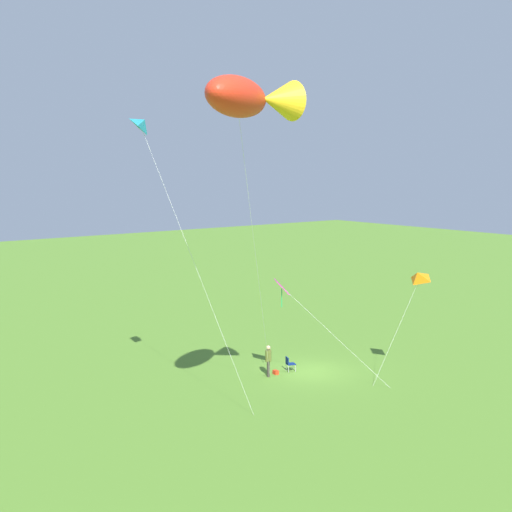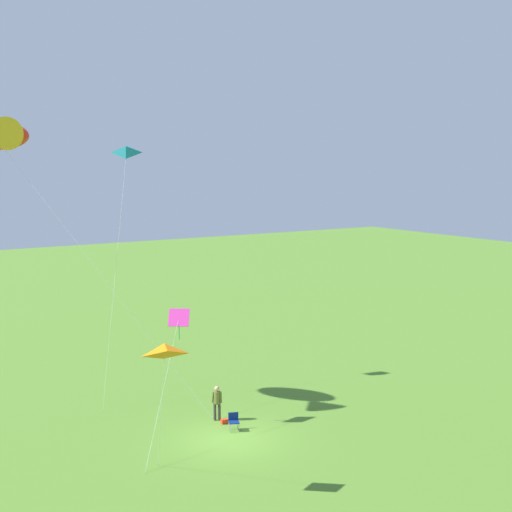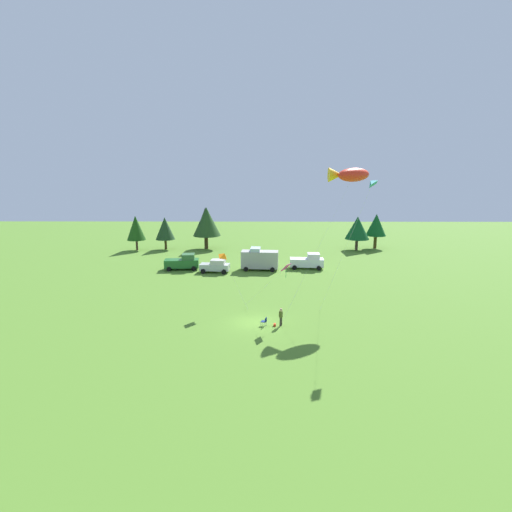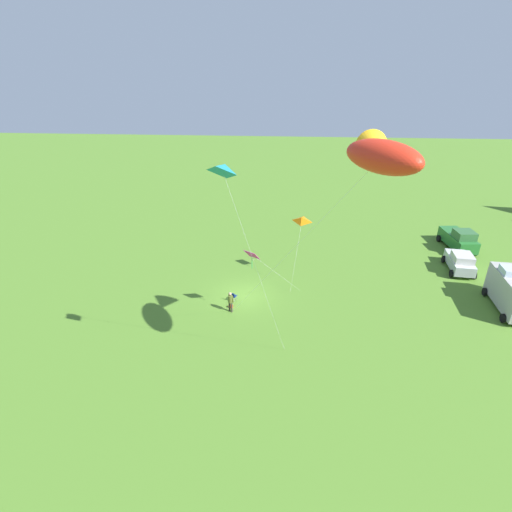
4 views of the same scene
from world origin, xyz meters
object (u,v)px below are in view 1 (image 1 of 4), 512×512
Objects in this scene: folding_chair at (289,363)px; kite_delta_teal at (145,125)px; backpack_on_grass at (276,372)px; kite_large_fish at (247,98)px; kite_diamond_rainbow at (284,289)px; kite_delta_orange at (417,277)px; person_kite_flyer at (268,358)px.

kite_delta_teal is (9.55, 1.22, 12.78)m from folding_chair.
kite_delta_teal reaches higher than backpack_on_grass.
kite_large_fish reaches higher than kite_diamond_rainbow.
backpack_on_grass is 9.34m from kite_delta_orange.
folding_chair is 8.60m from kite_delta_orange.
folding_chair is 5.41m from kite_diamond_rainbow.
kite_delta_orange reaches higher than person_kite_flyer.
folding_chair is at bearing -172.70° from kite_delta_teal.
person_kite_flyer is at bearing -132.99° from kite_large_fish.
folding_chair is 18.28m from kite_large_fish.
backpack_on_grass is 15.76m from kite_delta_teal.
kite_delta_orange is (-4.16, 5.47, 5.17)m from folding_chair.
person_kite_flyer reaches higher than backpack_on_grass.
folding_chair is at bearing 177.88° from backpack_on_grass.
kite_delta_orange is (-5.70, 5.43, 4.63)m from person_kite_flyer.
kite_delta_orange is at bearing 162.79° from kite_delta_teal.
kite_delta_orange is at bearing -168.32° from kite_large_fish.
folding_chair is 0.06× the size of kite_large_fish.
kite_diamond_rainbow reaches higher than person_kite_flyer.
kite_diamond_rainbow is at bearing 61.20° from backpack_on_grass.
backpack_on_grass is 18.12m from kite_large_fish.
kite_diamond_rainbow reaches higher than backpack_on_grass.
kite_large_fish is 15.96m from kite_delta_orange.
kite_delta_orange is (-13.34, -2.76, -8.32)m from kite_large_fish.
person_kite_flyer is 17.13m from kite_large_fish.
folding_chair is at bearing 34.31° from person_kite_flyer.
kite_large_fish is 2.61× the size of kite_diamond_rainbow.
person_kite_flyer is at bearing -171.58° from kite_delta_teal.
kite_delta_teal is (7.56, -0.63, 8.10)m from kite_diamond_rainbow.
folding_chair is at bearing -52.75° from kite_delta_orange.
kite_delta_orange is 0.44× the size of kite_delta_teal.
kite_large_fish is at bearing -100.10° from person_kite_flyer.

